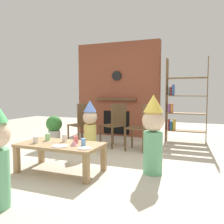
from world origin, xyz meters
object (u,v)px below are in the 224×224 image
at_px(paper_cup_near_right, 83,142).
at_px(dining_chair_right, 142,125).
at_px(paper_cup_far_left, 64,138).
at_px(paper_plate_rear, 85,148).
at_px(dining_chair_left, 83,122).
at_px(bookshelf, 183,104).
at_px(coffee_table, 61,148).
at_px(child_in_pink, 153,132).
at_px(birthday_cake_slice, 74,143).
at_px(child_by_the_chairs, 90,125).
at_px(paper_plate_front, 60,146).
at_px(potted_plant_short, 54,127).
at_px(paper_cup_far_right, 36,140).
at_px(dining_chair_middle, 116,123).
at_px(paper_cup_near_left, 48,137).
at_px(paper_cup_center, 76,140).

distance_m(paper_cup_near_right, dining_chair_right, 1.69).
relative_size(paper_cup_far_left, paper_plate_rear, 0.62).
bearing_deg(dining_chair_left, paper_plate_rear, 143.14).
height_order(bookshelf, coffee_table, bookshelf).
distance_m(coffee_table, child_in_pink, 1.32).
height_order(birthday_cake_slice, child_by_the_chairs, child_by_the_chairs).
relative_size(coffee_table, child_by_the_chairs, 1.21).
relative_size(paper_plate_front, potted_plant_short, 0.37).
bearing_deg(dining_chair_right, birthday_cake_slice, 77.72).
bearing_deg(paper_cup_far_right, child_in_pink, 17.95).
height_order(child_in_pink, dining_chair_middle, child_in_pink).
bearing_deg(child_by_the_chairs, child_in_pink, 54.23).
distance_m(bookshelf, dining_chair_middle, 1.69).
height_order(paper_plate_front, dining_chair_left, dining_chair_left).
bearing_deg(child_in_pink, paper_cup_near_left, -7.30).
height_order(bookshelf, dining_chair_middle, bookshelf).
bearing_deg(bookshelf, paper_plate_rear, -107.11).
xyz_separation_m(paper_cup_center, paper_plate_rear, (0.28, -0.25, -0.05)).
relative_size(paper_cup_center, paper_plate_front, 0.49).
bearing_deg(bookshelf, child_in_pink, -93.75).
bearing_deg(paper_cup_far_right, birthday_cake_slice, 3.81).
bearing_deg(child_in_pink, paper_plate_front, 8.55).
xyz_separation_m(coffee_table, paper_cup_far_left, (-0.02, 0.13, 0.11)).
distance_m(bookshelf, paper_cup_near_left, 3.24).
distance_m(paper_plate_front, child_in_pink, 1.27).
xyz_separation_m(paper_cup_far_left, dining_chair_right, (0.77, 1.50, 0.05)).
distance_m(paper_cup_near_left, paper_plate_rear, 0.81).
distance_m(bookshelf, paper_plate_front, 3.30).
relative_size(birthday_cake_slice, child_in_pink, 0.09).
relative_size(paper_cup_far_right, paper_plate_rear, 0.55).
distance_m(paper_cup_far_left, paper_plate_front, 0.32).
height_order(bookshelf, child_by_the_chairs, bookshelf).
bearing_deg(coffee_table, paper_plate_front, -57.62).
bearing_deg(birthday_cake_slice, child_by_the_chairs, 107.23).
bearing_deg(paper_cup_center, potted_plant_short, 132.59).
height_order(paper_cup_far_left, paper_plate_rear, paper_cup_far_left).
bearing_deg(paper_cup_near_right, paper_cup_far_right, -173.24).
bearing_deg(dining_chair_middle, paper_cup_center, 115.94).
distance_m(child_in_pink, dining_chair_right, 1.31).
relative_size(child_in_pink, dining_chair_right, 1.22).
bearing_deg(paper_cup_center, paper_plate_rear, -42.65).
distance_m(paper_cup_near_right, dining_chair_left, 1.81).
relative_size(paper_cup_far_right, child_by_the_chairs, 0.10).
height_order(paper_cup_center, dining_chair_middle, dining_chair_middle).
relative_size(paper_cup_center, paper_cup_far_left, 0.97).
distance_m(dining_chair_middle, dining_chair_right, 0.59).
distance_m(coffee_table, paper_cup_far_right, 0.38).
bearing_deg(dining_chair_left, paper_plate_front, 132.95).
bearing_deg(paper_plate_front, paper_cup_far_right, 172.64).
bearing_deg(paper_cup_far_left, dining_chair_right, 62.73).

